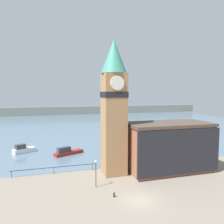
{
  "coord_description": "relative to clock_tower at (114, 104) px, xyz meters",
  "views": [
    {
      "loc": [
        -10.44,
        -23.8,
        13.11
      ],
      "look_at": [
        -1.38,
        7.19,
        10.35
      ],
      "focal_mm": 35.0,
      "sensor_mm": 36.0,
      "label": 1
    }
  ],
  "objects": [
    {
      "name": "ground_plane",
      "position": [
        0.37,
        -9.58,
        -11.46
      ],
      "size": [
        160.0,
        160.0,
        0.0
      ],
      "primitive_type": "plane",
      "color": "gray"
    },
    {
      "name": "boat_far",
      "position": [
        -15.65,
        17.59,
        -10.73
      ],
      "size": [
        4.93,
        3.81,
        1.98
      ],
      "rotation": [
        0.0,
        0.0,
        0.5
      ],
      "color": "silver",
      "rests_on": "water"
    },
    {
      "name": "water",
      "position": [
        0.37,
        62.86,
        -11.46
      ],
      "size": [
        160.0,
        120.0,
        0.0
      ],
      "color": "slate",
      "rests_on": "ground_plane"
    },
    {
      "name": "lamp_post",
      "position": [
        -3.93,
        -4.37,
        -8.75
      ],
      "size": [
        0.32,
        0.32,
        3.86
      ],
      "color": "black",
      "rests_on": "ground_plane"
    },
    {
      "name": "pier_railing",
      "position": [
        -9.47,
        2.61,
        -10.49
      ],
      "size": [
        13.35,
        0.08,
        1.09
      ],
      "color": "#232328",
      "rests_on": "ground_plane"
    },
    {
      "name": "mooring_bollard_near",
      "position": [
        -2.34,
        -7.9,
        -11.12
      ],
      "size": [
        0.26,
        0.26,
        0.63
      ],
      "color": "#2D2D33",
      "rests_on": "ground_plane"
    },
    {
      "name": "clock_tower",
      "position": [
        0.0,
        0.0,
        0.0
      ],
      "size": [
        4.1,
        4.1,
        21.55
      ],
      "color": "#9E754C",
      "rests_on": "ground_plane"
    },
    {
      "name": "boat_near",
      "position": [
        -6.43,
        13.15,
        -10.82
      ],
      "size": [
        6.45,
        4.09,
        1.78
      ],
      "rotation": [
        0.0,
        0.0,
        0.43
      ],
      "color": "maroon",
      "rests_on": "water"
    },
    {
      "name": "pier_building",
      "position": [
        9.43,
        -1.01,
        -7.36
      ],
      "size": [
        14.38,
        7.36,
        8.17
      ],
      "color": "#935B42",
      "rests_on": "ground_plane"
    },
    {
      "name": "far_shoreline",
      "position": [
        0.37,
        102.86,
        -8.96
      ],
      "size": [
        180.0,
        3.0,
        5.0
      ],
      "color": "gray",
      "rests_on": "water"
    }
  ]
}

